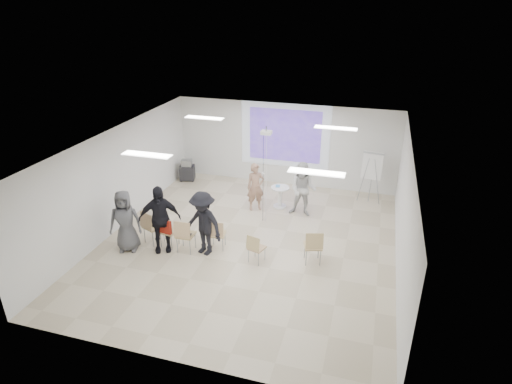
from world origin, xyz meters
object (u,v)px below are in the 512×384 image
(chair_center, at_px, (217,233))
(player_left, at_px, (256,184))
(chair_right_inner, at_px, (255,247))
(pedestal_table, at_px, (280,196))
(flipchart_easel, at_px, (372,166))
(audience_outer, at_px, (125,218))
(audience_left, at_px, (159,214))
(av_cart, at_px, (187,171))
(player_right, at_px, (303,187))
(laptop, at_px, (186,233))
(audience_mid, at_px, (203,219))
(chair_left_inner, at_px, (184,233))
(chair_right_far, at_px, (313,245))
(chair_far_left, at_px, (150,225))
(chair_left_mid, at_px, (167,230))

(chair_center, bearing_deg, player_left, 74.07)
(chair_center, bearing_deg, chair_right_inner, -24.89)
(pedestal_table, relative_size, flipchart_easel, 0.42)
(player_left, bearing_deg, chair_right_inner, -103.00)
(pedestal_table, height_order, audience_outer, audience_outer)
(audience_left, distance_m, av_cart, 4.97)
(pedestal_table, relative_size, player_right, 0.38)
(pedestal_table, distance_m, laptop, 3.77)
(flipchart_easel, relative_size, av_cart, 2.17)
(chair_right_inner, height_order, laptop, chair_right_inner)
(audience_outer, distance_m, flipchart_easel, 7.89)
(chair_center, distance_m, audience_mid, 0.63)
(chair_left_inner, relative_size, chair_right_inner, 1.19)
(audience_left, bearing_deg, pedestal_table, 28.82)
(audience_outer, xyz_separation_m, flipchart_easel, (6.19, 4.88, 0.33))
(chair_right_far, bearing_deg, flipchart_easel, 57.42)
(chair_far_left, height_order, audience_outer, audience_outer)
(flipchart_easel, bearing_deg, audience_left, -129.98)
(player_left, bearing_deg, flipchart_easel, -5.28)
(player_left, bearing_deg, chair_right_far, -77.66)
(chair_left_inner, distance_m, chair_center, 0.88)
(pedestal_table, xyz_separation_m, av_cart, (-3.89, 1.25, -0.03))
(chair_left_inner, relative_size, laptop, 2.73)
(player_right, xyz_separation_m, audience_mid, (-2.12, -2.95, 0.05))
(pedestal_table, relative_size, av_cart, 0.91)
(chair_far_left, height_order, chair_center, chair_far_left)
(player_left, bearing_deg, av_cart, 123.75)
(chair_left_mid, bearing_deg, audience_mid, 7.96)
(audience_outer, bearing_deg, audience_mid, -7.72)
(pedestal_table, xyz_separation_m, flipchart_easel, (2.80, 1.19, 0.89))
(chair_left_inner, bearing_deg, flipchart_easel, 43.28)
(chair_center, bearing_deg, flipchart_easel, 38.51)
(audience_left, bearing_deg, audience_outer, 168.91)
(chair_left_mid, relative_size, chair_right_far, 0.96)
(player_left, relative_size, chair_right_inner, 2.16)
(audience_outer, bearing_deg, player_left, 32.34)
(chair_left_inner, bearing_deg, chair_center, 23.80)
(chair_right_inner, relative_size, flipchart_easel, 0.47)
(pedestal_table, distance_m, chair_left_mid, 4.07)
(chair_right_inner, relative_size, audience_left, 0.38)
(chair_center, distance_m, audience_outer, 2.49)
(player_left, relative_size, player_right, 0.91)
(chair_left_mid, bearing_deg, chair_left_inner, -3.21)
(chair_left_mid, xyz_separation_m, chair_right_inner, (2.53, -0.07, -0.06))
(chair_right_far, xyz_separation_m, audience_left, (-4.07, -0.48, 0.52))
(chair_left_mid, distance_m, flipchart_easel, 6.89)
(flipchart_easel, bearing_deg, audience_mid, -123.92)
(chair_right_inner, bearing_deg, chair_left_inner, -161.82)
(chair_left_inner, xyz_separation_m, chair_center, (0.79, 0.37, -0.06))
(chair_left_mid, relative_size, audience_outer, 0.48)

